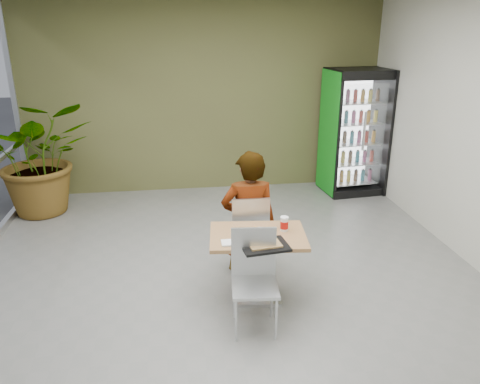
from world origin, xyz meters
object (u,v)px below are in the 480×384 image
(seated_woman, at_px, (249,225))
(cafeteria_tray, at_px, (265,246))
(chair_near, at_px, (254,271))
(beverage_fridge, at_px, (355,132))
(dining_table, at_px, (258,253))
(potted_plant, at_px, (40,157))
(soda_cup, at_px, (284,224))
(chair_far, at_px, (249,228))

(seated_woman, xyz_separation_m, cafeteria_tray, (0.01, -0.91, 0.18))
(chair_near, bearing_deg, beverage_fridge, 62.06)
(dining_table, distance_m, potted_plant, 4.04)
(beverage_fridge, bearing_deg, chair_near, -129.13)
(seated_woman, height_order, potted_plant, potted_plant)
(chair_near, height_order, potted_plant, potted_plant)
(soda_cup, distance_m, beverage_fridge, 3.60)
(soda_cup, relative_size, cafeteria_tray, 0.34)
(soda_cup, xyz_separation_m, cafeteria_tray, (-0.27, -0.35, -0.06))
(beverage_fridge, xyz_separation_m, potted_plant, (-5.02, -0.22, -0.17))
(dining_table, height_order, potted_plant, potted_plant)
(cafeteria_tray, bearing_deg, chair_far, 90.49)
(soda_cup, xyz_separation_m, beverage_fridge, (1.91, 3.04, 0.22))
(chair_near, relative_size, beverage_fridge, 0.47)
(soda_cup, distance_m, potted_plant, 4.20)
(seated_woman, bearing_deg, dining_table, 89.80)
(chair_far, bearing_deg, potted_plant, -38.75)
(chair_near, xyz_separation_m, beverage_fridge, (2.31, 3.52, 0.47))
(dining_table, distance_m, seated_woman, 0.62)
(chair_far, distance_m, soda_cup, 0.64)
(potted_plant, bearing_deg, seated_woman, -38.54)
(chair_near, distance_m, potted_plant, 4.28)
(soda_cup, bearing_deg, chair_near, -129.64)
(cafeteria_tray, bearing_deg, beverage_fridge, 57.12)
(dining_table, relative_size, beverage_fridge, 0.50)
(seated_woman, distance_m, potted_plant, 3.63)
(chair_far, height_order, seated_woman, seated_woman)
(chair_near, relative_size, cafeteria_tray, 2.16)
(dining_table, height_order, chair_far, chair_far)
(dining_table, distance_m, chair_near, 0.44)
(cafeteria_tray, distance_m, potted_plant, 4.25)
(seated_woman, distance_m, cafeteria_tray, 0.93)
(dining_table, distance_m, chair_far, 0.57)
(seated_woman, bearing_deg, chair_near, 84.12)
(chair_far, xyz_separation_m, chair_near, (-0.11, -1.00, 0.01))
(soda_cup, height_order, beverage_fridge, beverage_fridge)
(chair_far, xyz_separation_m, seated_woman, (0.00, 0.05, 0.02))
(chair_far, relative_size, soda_cup, 6.24)
(seated_woman, bearing_deg, cafeteria_tray, 90.83)
(chair_near, relative_size, soda_cup, 6.33)
(cafeteria_tray, height_order, potted_plant, potted_plant)
(potted_plant, bearing_deg, cafeteria_tray, -48.16)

